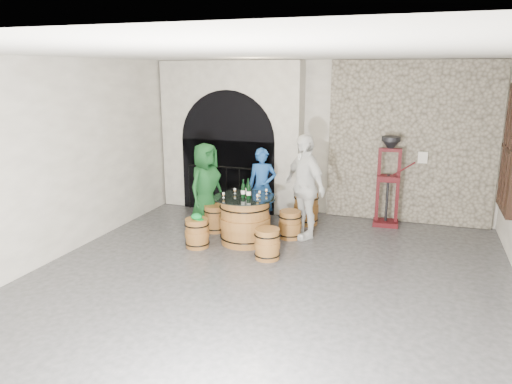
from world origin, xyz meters
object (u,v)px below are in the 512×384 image
(barrel_stool_near_right, at_px, (267,244))
(wine_bottle_right, at_px, (248,189))
(barrel_stool_left, at_px, (215,218))
(corking_press, at_px, (389,175))
(barrel_stool_right, at_px, (290,225))
(side_barrel, at_px, (306,208))
(wine_bottle_center, at_px, (249,191))
(barrel_stool_far, at_px, (258,215))
(person_white, at_px, (304,186))
(person_green, at_px, (206,186))
(person_blue, at_px, (262,187))
(barrel_table, at_px, (245,220))
(barrel_stool_near_left, at_px, (197,233))
(wine_bottle_left, at_px, (243,190))

(barrel_stool_near_right, xyz_separation_m, wine_bottle_right, (-0.57, 0.66, 0.72))
(barrel_stool_left, xyz_separation_m, corking_press, (3.06, 1.44, 0.77))
(barrel_stool_right, xyz_separation_m, side_barrel, (0.09, 0.91, 0.08))
(wine_bottle_center, bearing_deg, side_barrel, 66.14)
(barrel_stool_left, distance_m, wine_bottle_right, 1.13)
(barrel_stool_far, height_order, person_white, person_white)
(barrel_stool_left, xyz_separation_m, barrel_stool_near_right, (1.37, -1.00, 0.00))
(barrel_stool_left, height_order, person_green, person_green)
(wine_bottle_right, distance_m, corking_press, 2.88)
(person_blue, relative_size, wine_bottle_right, 4.71)
(barrel_stool_right, distance_m, wine_bottle_right, 1.07)
(barrel_stool_left, distance_m, corking_press, 3.47)
(person_white, relative_size, wine_bottle_right, 5.86)
(barrel_stool_left, relative_size, wine_bottle_center, 1.58)
(person_white, height_order, side_barrel, person_white)
(person_blue, bearing_deg, wine_bottle_right, -99.44)
(barrel_stool_right, bearing_deg, person_green, 179.33)
(barrel_table, bearing_deg, person_green, 152.05)
(barrel_table, relative_size, wine_bottle_center, 3.39)
(barrel_stool_left, distance_m, barrel_stool_near_left, 0.89)
(person_blue, bearing_deg, wine_bottle_center, -97.05)
(person_white, bearing_deg, barrel_stool_near_right, -61.23)
(barrel_stool_left, bearing_deg, person_white, 8.70)
(wine_bottle_left, bearing_deg, side_barrel, 61.80)
(barrel_stool_left, relative_size, wine_bottle_right, 1.58)
(barrel_stool_left, relative_size, side_barrel, 0.77)
(wine_bottle_left, xyz_separation_m, corking_press, (2.31, 1.90, 0.05))
(corking_press, bearing_deg, person_green, -161.84)
(barrel_table, distance_m, barrel_stool_near_right, 0.87)
(barrel_stool_left, xyz_separation_m, side_barrel, (1.54, 1.01, 0.08))
(barrel_stool_near_right, distance_m, side_barrel, 2.02)
(barrel_stool_left, distance_m, person_white, 1.82)
(barrel_table, bearing_deg, barrel_stool_near_left, -145.53)
(person_white, bearing_deg, person_green, -134.02)
(barrel_stool_near_right, bearing_deg, barrel_stool_right, 85.66)
(barrel_stool_right, bearing_deg, corking_press, 39.83)
(person_green, bearing_deg, person_white, -69.10)
(person_white, bearing_deg, corking_press, 82.32)
(person_white, height_order, wine_bottle_right, person_white)
(barrel_stool_right, bearing_deg, barrel_stool_left, -176.00)
(barrel_stool_far, bearing_deg, side_barrel, 34.20)
(barrel_stool_near_right, distance_m, person_green, 2.04)
(barrel_stool_near_right, relative_size, person_blue, 0.33)
(barrel_stool_near_right, xyz_separation_m, corking_press, (1.69, 2.44, 0.77))
(wine_bottle_right, bearing_deg, barrel_table, -128.81)
(person_white, distance_m, side_barrel, 0.99)
(wine_bottle_left, bearing_deg, barrel_stool_near_right, -41.42)
(person_white, bearing_deg, barrel_table, -102.10)
(barrel_stool_near_left, height_order, person_green, person_green)
(barrel_stool_right, relative_size, wine_bottle_left, 1.58)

